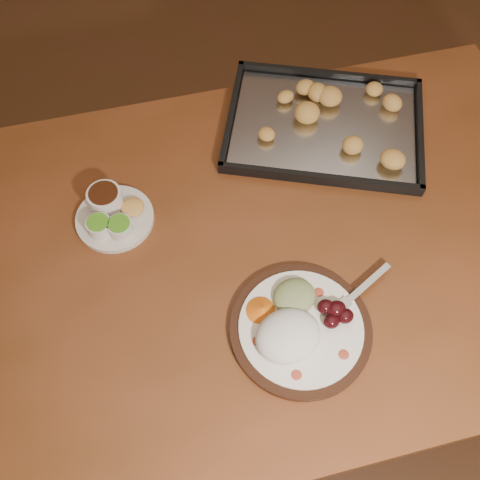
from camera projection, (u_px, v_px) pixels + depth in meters
ground at (295, 285)px, 1.88m from camera, size 4.00×4.00×0.00m
dining_table at (238, 270)px, 1.18m from camera, size 1.65×1.18×0.75m
dinner_plate at (297, 327)px, 0.99m from camera, size 0.35×0.27×0.06m
condiment_saucer at (112, 214)px, 1.11m from camera, size 0.16×0.16×0.06m
baking_tray at (324, 124)px, 1.24m from camera, size 0.56×0.52×0.05m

